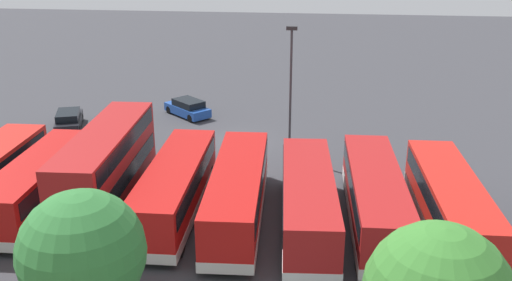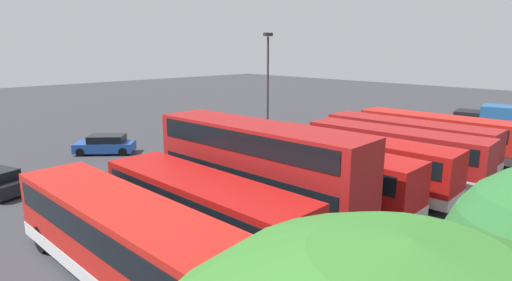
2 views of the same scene
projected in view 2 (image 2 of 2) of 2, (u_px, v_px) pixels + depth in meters
ground_plane at (204, 155)px, 31.42m from camera, size 140.00×140.00×0.00m
bus_single_deck_near_end at (434, 133)px, 31.37m from camera, size 2.98×11.27×2.95m
bus_single_deck_second at (407, 140)px, 29.05m from camera, size 2.97×11.65×2.95m
bus_single_deck_third at (394, 150)px, 26.14m from camera, size 3.37×11.30×2.95m
bus_single_deck_fourth at (353, 160)px, 23.98m from camera, size 3.16×11.67×2.95m
bus_single_deck_fifth at (313, 171)px, 21.80m from camera, size 2.86×11.28×2.95m
bus_double_decker_sixth at (257, 169)px, 19.20m from camera, size 3.14×11.23×4.55m
bus_single_deck_seventh at (202, 211)px, 16.43m from camera, size 2.88×10.27×2.95m
bus_single_deck_far_end at (125, 240)px, 13.97m from camera, size 3.00×12.09×2.95m
box_truck_blue at (507, 124)px, 34.41m from camera, size 3.93×7.85×3.20m
car_hatchback_silver at (105, 145)px, 31.71m from camera, size 4.42×4.22×1.43m
lamp_post_tall at (268, 85)px, 30.98m from camera, size 0.70×0.30×8.95m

